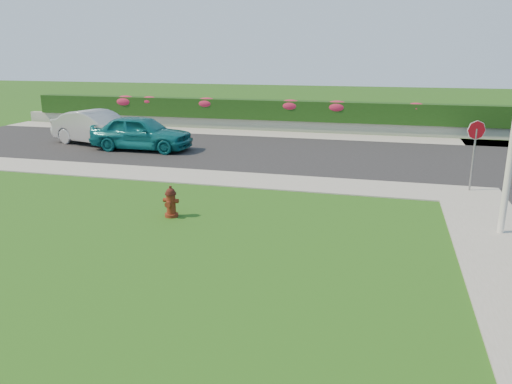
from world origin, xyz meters
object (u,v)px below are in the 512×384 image
(sedan_teal, at_px, (142,133))
(stop_sign, at_px, (475,140))
(fire_hydrant, at_px, (171,202))
(sedan_silver, at_px, (98,128))

(sedan_teal, relative_size, stop_sign, 2.00)
(sedan_teal, bearing_deg, stop_sign, -105.10)
(fire_hydrant, relative_size, sedan_silver, 0.18)
(fire_hydrant, xyz_separation_m, sedan_teal, (-5.17, 8.40, 0.41))
(sedan_teal, height_order, sedan_silver, sedan_silver)
(fire_hydrant, height_order, sedan_silver, sedan_silver)
(sedan_silver, bearing_deg, sedan_teal, -89.77)
(sedan_silver, height_order, stop_sign, stop_sign)
(fire_hydrant, xyz_separation_m, sedan_silver, (-7.83, 9.13, 0.43))
(sedan_teal, xyz_separation_m, stop_sign, (13.42, -3.57, 0.86))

